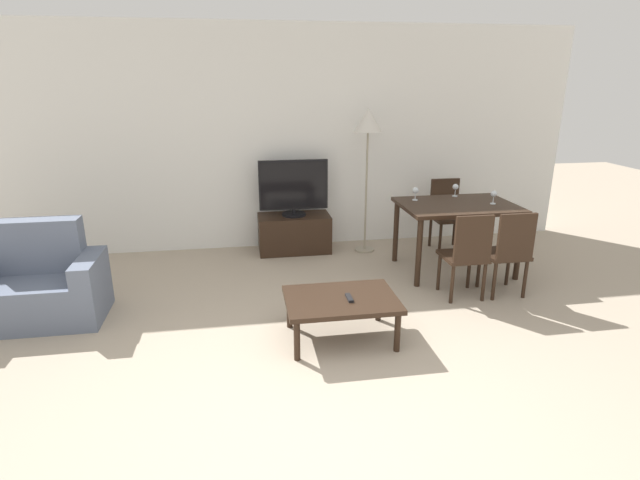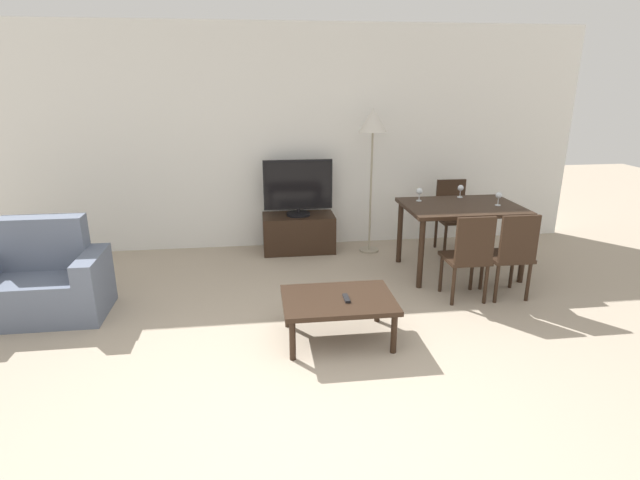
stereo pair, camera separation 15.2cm
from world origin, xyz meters
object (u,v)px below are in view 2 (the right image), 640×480
Objects in this scene: coffee_table at (338,303)px; dining_chair_near_right at (512,252)px; dining_chair_near at (469,254)px; armchair at (43,283)px; floor_lamp at (373,128)px; remote_primary at (346,298)px; wine_glass_left at (461,189)px; wine_glass_center at (419,192)px; tv_stand at (299,233)px; dining_table at (461,213)px; dining_chair_far at (452,212)px; wine_glass_right at (499,196)px; tv at (298,188)px.

dining_chair_near_right is at bearing 18.06° from coffee_table.
coffee_table is 1.48m from dining_chair_near.
dining_chair_near is (3.93, -0.22, 0.18)m from armchair.
floor_lamp reaches higher than dining_chair_near_right.
remote_primary is at bearing -107.63° from floor_lamp.
coffee_table is 2.43m from wine_glass_left.
armchair is 0.63× the size of floor_lamp.
wine_glass_center reaches higher than dining_chair_near.
tv_stand is at bearing 93.10° from coffee_table.
dining_chair_far reaches higher than dining_table.
wine_glass_left reaches higher than armchair.
dining_chair_far is (4.36, 1.28, 0.18)m from armchair.
wine_glass_center is (-0.62, -0.51, 0.39)m from dining_chair_far.
wine_glass_center is (-0.19, 0.99, 0.39)m from dining_chair_near.
armchair is 7.51× the size of wine_glass_center.
armchair is 3.78m from floor_lamp.
dining_chair_far and dining_chair_near_right have the same top height.
dining_table reaches higher than coffee_table.
dining_chair_near is 5.98× the size of wine_glass_right.
tv_stand is 0.50× the size of floor_lamp.
tv reaches higher than armchair.
dining_chair_near is at bearing 25.60° from remote_primary.
tv reaches higher than remote_primary.
wine_glass_left is at bearing 72.98° from dining_chair_near.
floor_lamp reaches higher than dining_table.
armchair is 4.37m from dining_chair_near_right.
floor_lamp reaches higher than coffee_table.
dining_chair_near_right reaches higher than tv_stand.
dining_chair_near is (1.35, 0.58, 0.15)m from coffee_table.
coffee_table is (2.58, -0.80, 0.02)m from armchair.
dining_chair_far is 1.00× the size of dining_chair_near_right.
coffee_table is 0.74× the size of dining_table.
wine_glass_left reaches higher than dining_chair_near_right.
dining_chair_near_right is at bearing -41.50° from tv_stand.
wine_glass_left is 0.53m from wine_glass_center.
coffee_table is at bearing -86.90° from tv_stand.
tv_stand is 6.02× the size of wine_glass_right.
dining_table is 1.41× the size of dining_chair_near.
armchair is at bearing -163.64° from dining_chair_far.
tv_stand is 2.32m from remote_primary.
tv is 2.32m from coffee_table.
dining_table is 0.71× the size of floor_lamp.
dining_chair_near is at bearing -106.07° from dining_table.
wine_glass_center and wine_glass_right have the same top height.
remote_primary reaches higher than coffee_table.
tv is 2.30m from wine_glass_right.
tv is at bearing 154.06° from wine_glass_right.
dining_chair_far is 0.50× the size of floor_lamp.
dining_chair_near reaches higher than tv_stand.
remote_primary is (-1.51, -1.37, -0.29)m from dining_table.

